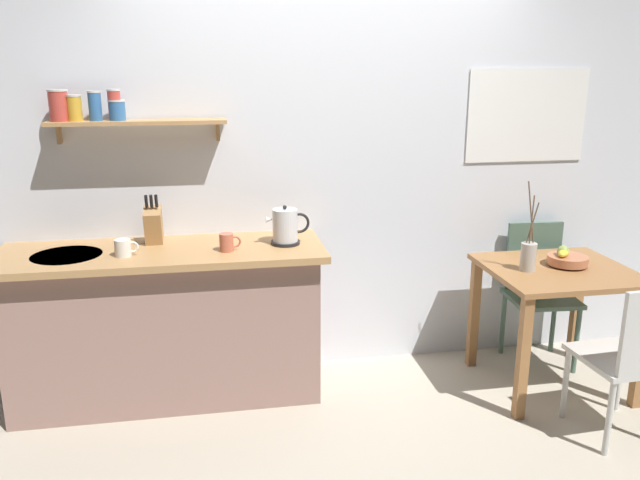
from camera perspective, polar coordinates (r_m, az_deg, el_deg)
ground_plane at (r=3.89m, az=2.17°, el=-14.55°), size 14.00×14.00×0.00m
back_wall at (r=4.09m, az=3.26°, el=7.12°), size 6.80×0.11×2.70m
kitchen_counter at (r=3.90m, az=-13.42°, el=-7.18°), size 1.83×0.63×0.93m
wall_shelf at (r=3.82m, az=-18.18°, el=10.58°), size 0.99×0.20×0.30m
dining_table at (r=4.12m, az=20.23°, el=-4.11°), size 0.83×0.77×0.76m
dining_chair_near at (r=3.73m, az=25.93°, el=-9.12°), size 0.44×0.46×0.89m
dining_chair_far at (r=4.50m, az=18.73°, el=-3.83°), size 0.45×0.42×0.92m
fruit_bowl at (r=4.13m, az=21.03°, el=-1.55°), size 0.24×0.24×0.12m
twig_vase at (r=3.95m, az=17.98°, el=-1.30°), size 0.09×0.09×0.54m
electric_kettle at (r=3.72m, az=-3.06°, el=1.17°), size 0.25×0.17×0.23m
knife_block at (r=3.83m, az=-14.55°, el=1.35°), size 0.10×0.18×0.30m
coffee_mug_by_sink at (r=3.65m, az=-17.02°, el=-0.67°), size 0.13×0.09×0.09m
coffee_mug_spare at (r=3.62m, az=-8.23°, el=-0.20°), size 0.12×0.08×0.10m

